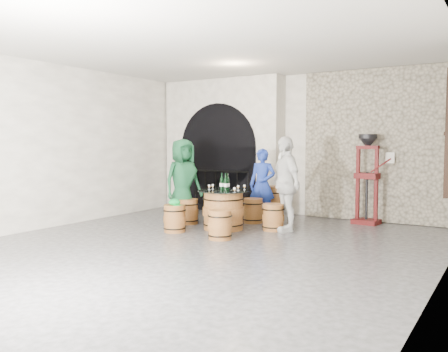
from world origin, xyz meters
The scene contains 29 objects.
ground centered at (0.00, 0.00, 0.00)m, with size 8.00×8.00×0.00m, color #2A2A2D.
wall_back centered at (0.00, 4.00, 1.60)m, with size 8.00×8.00×0.00m, color white.
wall_left centered at (-3.50, 0.00, 1.60)m, with size 8.00×8.00×0.00m, color white.
wall_right centered at (3.50, 0.00, 1.60)m, with size 8.00×8.00×0.00m, color white.
ceiling centered at (0.00, 0.00, 3.20)m, with size 8.00×8.00×0.00m, color beige.
stone_facing_panel centered at (1.80, 3.94, 1.60)m, with size 3.20×0.12×3.18m, color #A19880.
arched_opening centered at (-1.90, 3.74, 1.58)m, with size 3.10×0.60×3.19m.
barrel_table centered at (-0.50, 1.51, 0.37)m, with size 0.97×0.97×0.75m.
barrel_stool_left centered at (-1.44, 1.66, 0.25)m, with size 0.43×0.43×0.51m.
barrel_stool_far centered at (-0.37, 2.45, 0.25)m, with size 0.43×0.43×0.51m.
barrel_stool_right centered at (0.37, 1.90, 0.25)m, with size 0.43×0.43×0.51m.
barrel_stool_near_right centered at (-0.05, 0.67, 0.25)m, with size 0.43×0.43×0.51m.
barrel_stool_near_left centered at (-1.13, 0.80, 0.25)m, with size 0.43×0.43×0.51m.
green_cap centered at (-1.13, 0.80, 0.55)m, with size 0.26×0.22×0.12m.
person_green centered at (-1.59, 1.69, 0.87)m, with size 0.85×0.55×1.74m, color #124325.
person_blue centered at (-0.32, 2.78, 0.77)m, with size 0.56×0.37×1.54m, color navy.
person_white centered at (0.57, 1.99, 0.89)m, with size 1.04×0.43×1.78m, color silver.
wine_bottle_left centered at (-0.58, 1.57, 0.88)m, with size 0.08×0.08×0.32m.
wine_bottle_center centered at (-0.46, 1.53, 0.88)m, with size 0.08×0.08×0.32m.
wine_bottle_right centered at (-0.47, 1.61, 0.88)m, with size 0.08×0.08×0.32m.
tasting_glass_a centered at (-0.81, 1.48, 0.80)m, with size 0.05×0.05×0.10m, color #AB6E21, non-canonical shape.
tasting_glass_b centered at (-0.27, 1.67, 0.80)m, with size 0.05×0.05×0.10m, color #AB6E21, non-canonical shape.
tasting_glass_c centered at (-0.57, 1.66, 0.80)m, with size 0.05×0.05×0.10m, color #AB6E21, non-canonical shape.
tasting_glass_d centered at (-0.22, 1.83, 0.80)m, with size 0.05×0.05×0.10m, color #AB6E21, non-canonical shape.
tasting_glass_e centered at (-0.10, 1.25, 0.80)m, with size 0.05×0.05×0.10m, color #AB6E21, non-canonical shape.
tasting_glass_f centered at (-0.80, 1.59, 0.80)m, with size 0.05×0.05×0.10m, color #AB6E21, non-canonical shape.
side_barrel centered at (-0.23, 3.29, 0.35)m, with size 0.53×0.53×0.70m.
corking_press centered at (1.67, 3.56, 1.06)m, with size 0.76×0.46×1.83m.
control_box centered at (2.05, 3.86, 1.35)m, with size 0.18×0.10×0.22m, color silver.
Camera 1 is at (4.23, -6.14, 1.66)m, focal length 38.00 mm.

